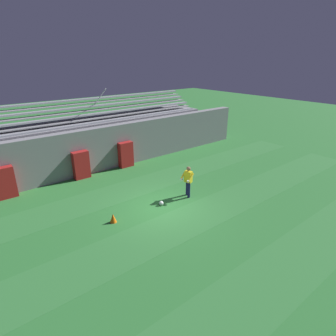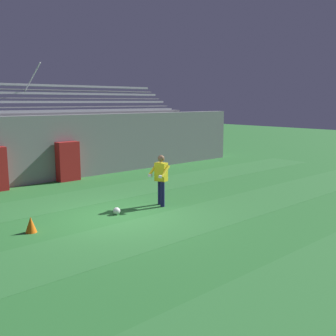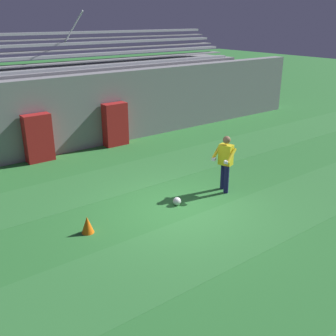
{
  "view_description": "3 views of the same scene",
  "coord_description": "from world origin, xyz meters",
  "px_view_note": "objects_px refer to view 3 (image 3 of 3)",
  "views": [
    {
      "loc": [
        -7.23,
        -9.53,
        6.88
      ],
      "look_at": [
        1.71,
        1.68,
        1.17
      ],
      "focal_mm": 30.0,
      "sensor_mm": 36.0,
      "label": 1
    },
    {
      "loc": [
        -6.3,
        -9.32,
        3.37
      ],
      "look_at": [
        1.66,
        -0.38,
        1.34
      ],
      "focal_mm": 42.0,
      "sensor_mm": 36.0,
      "label": 2
    },
    {
      "loc": [
        -5.83,
        -7.27,
        4.8
      ],
      "look_at": [
        0.15,
        0.66,
        0.96
      ],
      "focal_mm": 42.0,
      "sensor_mm": 36.0,
      "label": 3
    }
  ],
  "objects_px": {
    "padding_pillar_gate_right": "(115,124)",
    "goalkeeper": "(225,160)",
    "traffic_cone": "(87,225)",
    "padding_pillar_gate_left": "(38,138)",
    "soccer_ball": "(177,201)"
  },
  "relations": [
    {
      "from": "padding_pillar_gate_left",
      "to": "padding_pillar_gate_right",
      "type": "bearing_deg",
      "value": 0.0
    },
    {
      "from": "padding_pillar_gate_left",
      "to": "goalkeeper",
      "type": "bearing_deg",
      "value": -59.72
    },
    {
      "from": "padding_pillar_gate_right",
      "to": "traffic_cone",
      "type": "height_order",
      "value": "padding_pillar_gate_right"
    },
    {
      "from": "traffic_cone",
      "to": "padding_pillar_gate_right",
      "type": "bearing_deg",
      "value": 54.42
    },
    {
      "from": "padding_pillar_gate_left",
      "to": "padding_pillar_gate_right",
      "type": "distance_m",
      "value": 3.08
    },
    {
      "from": "padding_pillar_gate_left",
      "to": "goalkeeper",
      "type": "height_order",
      "value": "padding_pillar_gate_left"
    },
    {
      "from": "padding_pillar_gate_left",
      "to": "goalkeeper",
      "type": "relative_size",
      "value": 1.01
    },
    {
      "from": "goalkeeper",
      "to": "traffic_cone",
      "type": "bearing_deg",
      "value": 177.12
    },
    {
      "from": "padding_pillar_gate_left",
      "to": "traffic_cone",
      "type": "relative_size",
      "value": 4.0
    },
    {
      "from": "goalkeeper",
      "to": "padding_pillar_gate_right",
      "type": "bearing_deg",
      "value": 92.95
    },
    {
      "from": "padding_pillar_gate_left",
      "to": "traffic_cone",
      "type": "height_order",
      "value": "padding_pillar_gate_left"
    },
    {
      "from": "padding_pillar_gate_right",
      "to": "soccer_ball",
      "type": "height_order",
      "value": "padding_pillar_gate_right"
    },
    {
      "from": "soccer_ball",
      "to": "traffic_cone",
      "type": "xyz_separation_m",
      "value": [
        -2.6,
        0.12,
        0.1
      ]
    },
    {
      "from": "padding_pillar_gate_right",
      "to": "goalkeeper",
      "type": "height_order",
      "value": "padding_pillar_gate_right"
    },
    {
      "from": "padding_pillar_gate_left",
      "to": "soccer_ball",
      "type": "distance_m",
      "value": 5.97
    }
  ]
}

